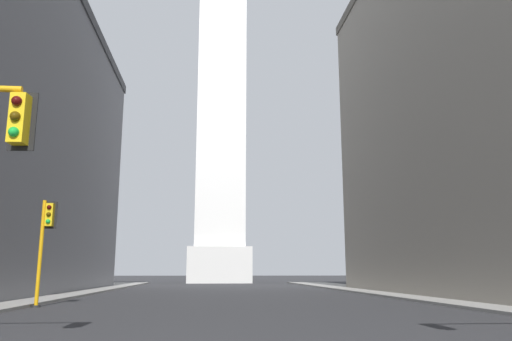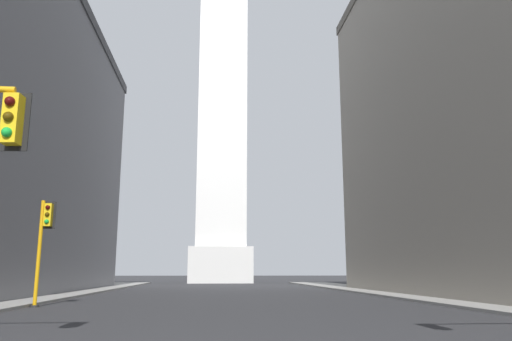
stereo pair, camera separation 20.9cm
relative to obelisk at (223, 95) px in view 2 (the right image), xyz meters
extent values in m
cube|color=gray|center=(-12.27, -46.83, -29.07)|extent=(5.00, 87.81, 0.15)
cube|color=gray|center=(12.27, -46.83, -29.07)|extent=(5.00, 87.81, 0.15)
cube|color=silver|center=(0.00, 0.00, -26.58)|extent=(9.21, 9.21, 5.14)
cube|color=white|center=(0.00, 0.00, -0.22)|extent=(7.37, 7.37, 47.58)
cylinder|color=orange|center=(-9.53, -50.68, -26.63)|extent=(0.18, 0.18, 5.04)
cylinder|color=#262626|center=(-9.53, -50.68, -29.10)|extent=(0.40, 0.40, 0.10)
cube|color=yellow|center=(-9.24, -50.68, -24.81)|extent=(0.34, 0.34, 1.10)
cube|color=black|center=(-9.24, -50.50, -24.81)|extent=(0.58, 0.03, 1.32)
sphere|color=#410907|center=(-9.24, -50.87, -24.47)|extent=(0.22, 0.22, 0.22)
sphere|color=#483506|center=(-9.24, -50.87, -24.81)|extent=(0.22, 0.22, 0.22)
sphere|color=green|center=(-9.24, -50.87, -25.15)|extent=(0.22, 0.22, 0.22)
cube|color=yellow|center=(-5.63, -64.89, -24.29)|extent=(0.36, 0.36, 1.10)
cube|color=black|center=(-5.62, -64.71, -24.29)|extent=(0.58, 0.07, 1.32)
sphere|color=#410907|center=(-5.64, -65.07, -23.95)|extent=(0.22, 0.22, 0.22)
sphere|color=#483506|center=(-5.64, -65.07, -24.29)|extent=(0.22, 0.22, 0.22)
sphere|color=green|center=(-5.64, -65.07, -24.63)|extent=(0.22, 0.22, 0.22)
camera|label=1|loc=(-1.51, -75.58, -27.50)|focal=35.00mm
camera|label=2|loc=(-1.31, -75.60, -27.50)|focal=35.00mm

